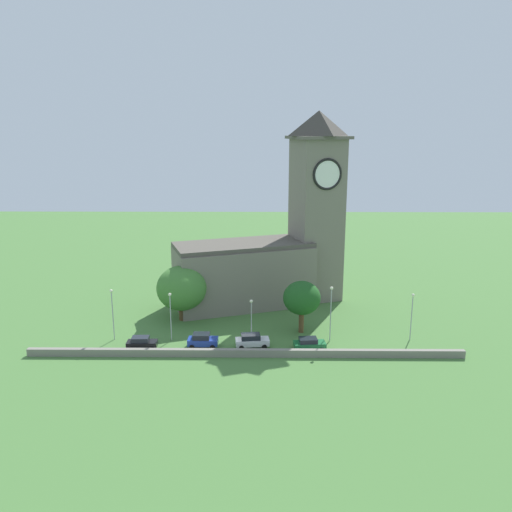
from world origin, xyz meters
The scene contains 14 objects.
ground_plane centered at (0.00, 15.00, 0.00)m, with size 200.00×200.00×0.00m, color #477538.
church centered at (4.47, 18.87, 10.02)m, with size 29.69×17.71×31.59m.
quay_barrier centered at (0.00, -3.42, 0.50)m, with size 56.74×0.70×1.00m, color gray.
car_black centered at (-13.99, -1.13, 0.86)m, with size 4.07×2.13×1.70m.
car_blue centered at (-5.88, -0.41, 0.96)m, with size 4.06×2.33×1.91m.
car_white centered at (0.80, -0.43, 0.94)m, with size 4.71×2.55×1.86m.
car_green centered at (8.48, -1.16, 0.83)m, with size 4.40×2.52×1.64m.
streetlamp_west_end centered at (-18.54, 1.96, 4.88)m, with size 0.44×0.44×7.36m.
streetlamp_west_mid centered at (-10.47, 1.75, 4.64)m, with size 0.44×0.44×6.94m.
streetlamp_central centered at (0.69, 1.95, 4.07)m, with size 0.44×0.44×5.95m.
streetlamp_east_mid centered at (11.63, 1.80, 5.19)m, with size 0.44×0.44×7.91m.
streetlamp_east_end centered at (22.93, 2.38, 4.53)m, with size 0.44×0.44×6.75m.
tree_riverside_east centered at (-10.09, 9.75, 5.11)m, with size 7.60×7.60×8.55m.
tree_churchyard centered at (7.86, 4.97, 5.18)m, with size 5.39×5.39×7.65m.
Camera 1 is at (2.01, -65.87, 29.00)m, focal length 36.54 mm.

